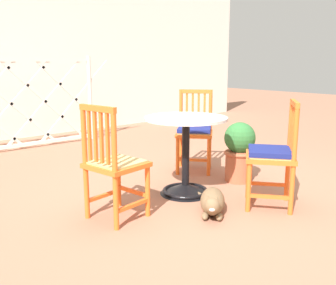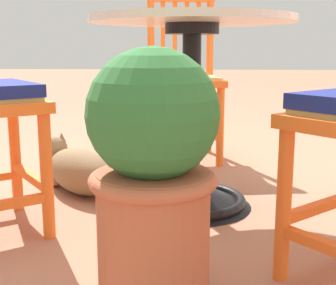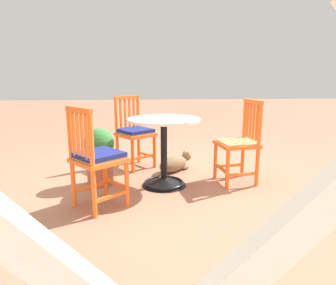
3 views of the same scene
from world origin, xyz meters
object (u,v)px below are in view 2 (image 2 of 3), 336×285
Objects in this scene: orange_chair_facing_out at (183,81)px; terracotta_planter at (153,169)px; tabby_cat at (77,169)px; cafe_table at (191,135)px.

terracotta_planter is (1.51, -0.02, -0.11)m from orange_chair_facing_out.
orange_chair_facing_out reaches higher than tabby_cat.
terracotta_planter is at bearing 25.94° from tabby_cat.
cafe_table is at bearing 3.94° from orange_chair_facing_out.
cafe_table is 1.23× the size of terracotta_planter.
terracotta_planter is (0.86, 0.42, 0.23)m from tabby_cat.
tabby_cat is at bearing -154.06° from terracotta_planter.
cafe_table reaches higher than terracotta_planter.
tabby_cat is (-0.17, -0.50, -0.19)m from cafe_table.
cafe_table reaches higher than tabby_cat.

